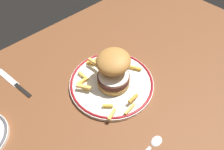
% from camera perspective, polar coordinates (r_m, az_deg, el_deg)
% --- Properties ---
extents(ground_plane, '(1.37, 0.92, 0.04)m').
position_cam_1_polar(ground_plane, '(0.68, 2.61, -5.88)').
color(ground_plane, brown).
extents(dinner_plate, '(0.28, 0.28, 0.02)m').
position_cam_1_polar(dinner_plate, '(0.67, -0.00, -2.04)').
color(dinner_plate, white).
rests_on(dinner_plate, ground_plane).
extents(burger, '(0.12, 0.12, 0.11)m').
position_cam_1_polar(burger, '(0.63, 0.49, 1.71)').
color(burger, '#B38038').
rests_on(burger, dinner_plate).
extents(fries_pile, '(0.21, 0.24, 0.03)m').
position_cam_1_polar(fries_pile, '(0.67, -2.19, -0.86)').
color(fries_pile, gold).
rests_on(fries_pile, dinner_plate).
extents(knife, '(0.04, 0.18, 0.01)m').
position_cam_1_polar(knife, '(0.75, -25.20, -2.45)').
color(knife, black).
rests_on(knife, ground_plane).
extents(spoon, '(0.13, 0.03, 0.01)m').
position_cam_1_polar(spoon, '(0.59, 11.40, -18.46)').
color(spoon, silver).
rests_on(spoon, ground_plane).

